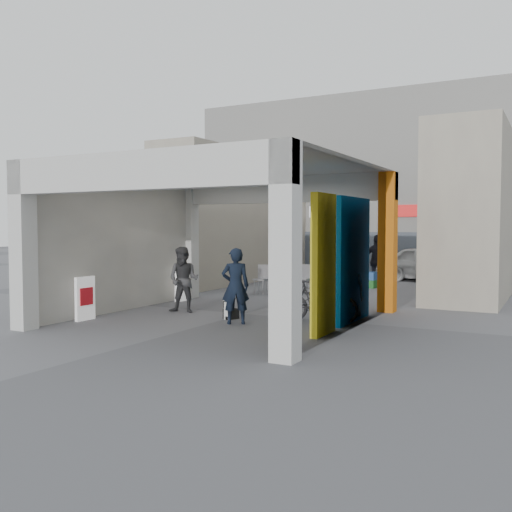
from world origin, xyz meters
The scene contains 21 objects.
ground centered at (0.00, 0.00, 0.00)m, with size 90.00×90.00×0.00m, color slate.
arcade_canopy centered at (0.54, -0.82, 2.30)m, with size 6.40×6.45×6.40m.
far_building centered at (0.00, 13.99, 3.99)m, with size 18.00×4.08×8.00m.
plaza_bldg_left centered at (-4.50, 7.50, 2.50)m, with size 2.00×9.00×5.00m, color #AAA38D.
plaza_bldg_right centered at (4.50, 7.50, 2.50)m, with size 2.00×9.00×5.00m, color #AAA38D.
bollard_left centered at (-1.66, 2.42, 0.49)m, with size 0.09×0.09×0.99m, color #909398.
bollard_center centered at (0.15, 2.31, 0.43)m, with size 0.09×0.09×0.87m, color #909398.
bollard_right centered at (1.68, 2.32, 0.41)m, with size 0.09×0.09×0.82m, color #909398.
advert_board_near centered at (-2.75, -2.54, 0.51)m, with size 0.11×0.55×1.00m.
advert_board_far centered at (-2.75, 1.25, 0.51)m, with size 0.14×0.55×1.00m.
cafe_set centered at (-1.06, 4.35, 0.33)m, with size 1.53×1.23×0.92m.
produce_stand centered at (-1.64, 6.14, 0.30)m, with size 1.14×0.62×0.75m.
crate_stack centered at (0.96, 7.22, 0.28)m, with size 0.48×0.40×0.56m.
border_collie centered at (0.10, -0.88, 0.25)m, with size 0.23×0.46×0.63m.
man_with_dog centered at (0.54, -1.34, 0.84)m, with size 0.61×0.40×1.68m, color black.
man_back_turned centered at (-1.42, -0.53, 0.82)m, with size 0.80×0.62×1.64m, color #39393B.
man_elderly centered at (2.55, 0.41, 0.74)m, with size 0.72×0.47×1.48m, color #5989AD.
man_crates centered at (1.14, 7.58, 0.93)m, with size 1.09×0.45×1.85m, color black.
bicycle_front centered at (2.08, -0.21, 0.46)m, with size 0.61×1.75×0.92m, color black.
bicycle_rear centered at (1.98, -0.34, 0.47)m, with size 0.44×1.55×0.93m, color black.
white_van centered at (2.40, 10.55, 0.69)m, with size 1.63×4.05×1.38m, color silver.
Camera 1 is at (6.82, -12.11, 2.15)m, focal length 40.00 mm.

